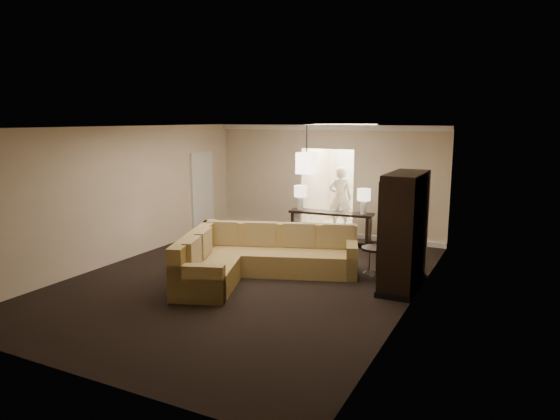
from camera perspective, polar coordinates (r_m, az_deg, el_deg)
The scene contains 19 objects.
ground at distance 9.44m, azimuth -3.67°, elevation -7.80°, with size 8.00×8.00×0.00m, color black.
wall_back at distance 12.68m, azimuth 5.37°, elevation 3.34°, with size 6.00×0.04×2.80m, color beige.
wall_front at distance 6.08m, azimuth -23.17°, elevation -5.19°, with size 6.00×0.04×2.80m, color beige.
wall_left at distance 10.91m, azimuth -17.52°, elevation 1.76°, with size 0.04×8.00×2.80m, color beige.
wall_right at distance 8.05m, azimuth 15.04°, elevation -1.04°, with size 0.04×8.00×2.80m, color beige.
ceiling at distance 8.98m, azimuth -3.88°, elevation 9.44°, with size 6.00×8.00×0.02m, color white.
crown_molding at distance 12.55m, azimuth 5.39°, elevation 9.36°, with size 6.00×0.10×0.12m, color white.
baseboard at distance 12.87m, azimuth 5.19°, elevation -2.61°, with size 6.00×0.10×0.12m, color white.
side_door at distance 13.08m, azimuth -8.84°, elevation 1.93°, with size 0.05×0.90×2.10m, color white.
foyer at distance 13.95m, azimuth 7.36°, elevation 3.53°, with size 1.44×2.02×2.80m.
sectional_sofa at distance 9.44m, azimuth -2.86°, elevation -5.46°, with size 3.25×3.26×0.92m.
coffee_table at distance 9.97m, azimuth 2.24°, elevation -5.63°, with size 0.96×0.96×0.39m.
console_table at distance 11.95m, azimuth 5.83°, elevation -1.67°, with size 2.03×0.63×0.77m.
armoire at distance 8.92m, azimuth 13.94°, elevation -2.65°, with size 0.61×1.42×2.05m.
drink_table at distance 9.41m, azimuth 10.76°, elevation -5.24°, with size 0.49×0.49×0.61m.
table_lamp_left at distance 12.05m, azimuth 2.36°, elevation 1.88°, with size 0.31×0.31×0.59m.
table_lamp_right at distance 11.64m, azimuth 9.55°, elevation 1.45°, with size 0.31×0.31×0.59m.
pendant_light at distance 11.43m, azimuth 3.05°, elevation 5.39°, with size 0.38×0.38×1.09m.
person at distance 13.48m, azimuth 6.89°, elevation 1.76°, with size 0.68×0.45×1.88m, color beige.
Camera 1 is at (4.53, -7.75, 2.94)m, focal length 32.00 mm.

